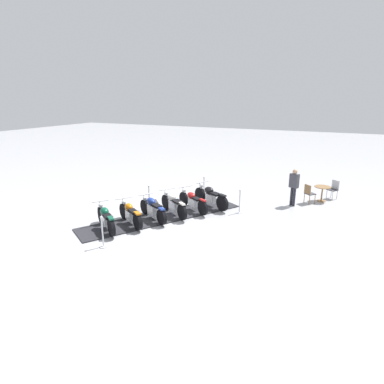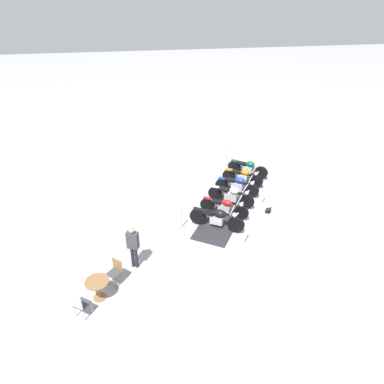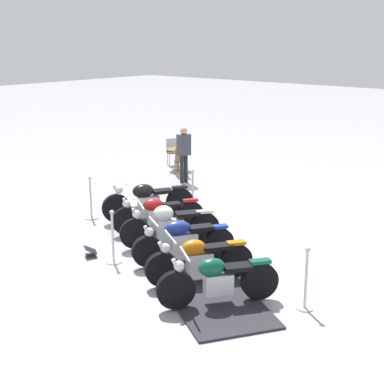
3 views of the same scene
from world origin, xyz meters
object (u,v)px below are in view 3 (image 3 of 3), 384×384
object	(u,v)px
cafe_chair_across_table	(172,150)
stanchion_left_front	(193,195)
motorcycle_navy	(182,240)
motorcycle_forest	(217,279)
motorcycle_copper	(199,259)
cafe_table	(178,154)
info_placard	(91,253)
stanchion_right_mid	(113,246)
stanchion_left_rear	(306,287)
stanchion_right_front	(91,206)
motorcycle_maroon	(157,213)
motorcycle_cream	(169,224)
motorcycle_black	(147,200)
cafe_chair_near_table	(181,160)
bystander_person	(184,150)

from	to	relation	value
cafe_chair_across_table	stanchion_left_front	bearing A→B (deg)	-6.82
motorcycle_navy	motorcycle_forest	world-z (taller)	motorcycle_forest
motorcycle_copper	cafe_table	size ratio (longest dim) A/B	2.37
info_placard	stanchion_right_mid	bearing A→B (deg)	-139.32
motorcycle_copper	stanchion_left_rear	world-z (taller)	stanchion_left_rear
stanchion_left_rear	stanchion_right_front	world-z (taller)	stanchion_left_rear
motorcycle_navy	stanchion_left_rear	world-z (taller)	stanchion_left_rear
motorcycle_forest	motorcycle_maroon	bearing A→B (deg)	-85.57
motorcycle_cream	info_placard	distance (m)	1.76
motorcycle_copper	motorcycle_black	bearing A→B (deg)	-89.08
motorcycle_forest	cafe_chair_near_table	distance (m)	9.35
stanchion_left_front	stanchion_left_rear	distance (m)	6.04
stanchion_left_front	bystander_person	bearing A→B (deg)	46.02
motorcycle_maroon	stanchion_left_front	size ratio (longest dim) A/B	1.80
motorcycle_cream	cafe_chair_near_table	size ratio (longest dim) A/B	2.03
motorcycle_copper	info_placard	bearing A→B (deg)	-47.68
motorcycle_maroon	bystander_person	size ratio (longest dim) A/B	1.10
cafe_table	bystander_person	size ratio (longest dim) A/B	0.44
motorcycle_cream	motorcycle_copper	size ratio (longest dim) A/B	1.02
motorcycle_maroon	info_placard	bearing A→B (deg)	31.35
cafe_chair_near_table	stanchion_right_front	bearing A→B (deg)	146.15
motorcycle_cream	stanchion_right_front	size ratio (longest dim) A/B	1.73
motorcycle_black	cafe_chair_across_table	world-z (taller)	motorcycle_black
motorcycle_forest	bystander_person	distance (m)	8.43
motorcycle_maroon	stanchion_right_front	xyz separation A→B (m)	(-0.29, 2.00, -0.15)
stanchion_right_front	info_placard	bearing A→B (deg)	-130.31
motorcycle_copper	cafe_table	xyz separation A→B (m)	(6.61, 6.42, 0.09)
cafe_table	cafe_chair_near_table	xyz separation A→B (m)	(-0.54, -0.62, -0.02)
stanchion_right_mid	bystander_person	bearing A→B (deg)	28.74
motorcycle_maroon	cafe_table	bearing A→B (deg)	-110.56
stanchion_left_front	stanchion_right_front	bearing A→B (deg)	148.46
stanchion_left_rear	motorcycle_forest	bearing A→B (deg)	125.78
motorcycle_cream	stanchion_right_mid	xyz separation A→B (m)	(-1.37, 0.26, -0.17)
motorcycle_copper	stanchion_left_front	world-z (taller)	stanchion_left_front
bystander_person	motorcycle_navy	bearing A→B (deg)	-26.30
stanchion_left_front	info_placard	world-z (taller)	stanchion_left_front
motorcycle_black	stanchion_right_mid	xyz separation A→B (m)	(-2.39, -1.41, -0.18)
stanchion_right_mid	stanchion_right_front	distance (m)	3.02
motorcycle_cream	cafe_chair_near_table	xyz separation A→B (m)	(5.05, 4.12, 0.01)
motorcycle_cream	motorcycle_black	bearing A→B (deg)	-86.67
stanchion_left_front	stanchion_right_mid	size ratio (longest dim) A/B	0.96
info_placard	cafe_table	xyz separation A→B (m)	(7.06, 3.88, 0.48)
cafe_chair_near_table	bystander_person	xyz separation A→B (m)	(-0.63, -0.69, 0.51)
motorcycle_black	info_placard	size ratio (longest dim) A/B	5.53
motorcycle_copper	motorcycle_forest	distance (m)	0.98
stanchion_right_mid	stanchion_right_front	xyz separation A→B (m)	(1.58, 2.57, -0.02)
motorcycle_navy	stanchion_left_rear	distance (m)	2.87
motorcycle_cream	cafe_chair_near_table	bearing A→B (deg)	-105.91
motorcycle_forest	stanchion_right_mid	world-z (taller)	stanchion_right_mid
motorcycle_copper	cafe_chair_across_table	xyz separation A→B (m)	(7.09, 7.10, 0.07)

